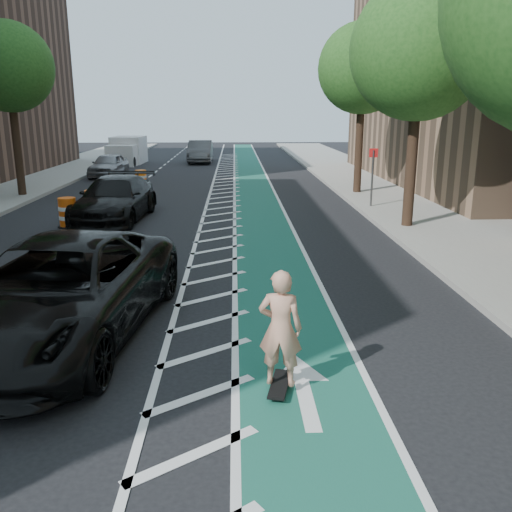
{
  "coord_description": "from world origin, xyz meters",
  "views": [
    {
      "loc": [
        2.02,
        -9.81,
        3.97
      ],
      "look_at": [
        2.44,
        0.79,
        1.1
      ],
      "focal_mm": 38.0,
      "sensor_mm": 36.0,
      "label": 1
    }
  ],
  "objects_px": {
    "skateboarder": "(280,328)",
    "suv_far": "(115,199)",
    "barrel_a": "(68,213)",
    "suv_near": "(60,291)"
  },
  "relations": [
    {
      "from": "skateboarder",
      "to": "suv_near",
      "type": "xyz_separation_m",
      "value": [
        -3.73,
        2.05,
        -0.09
      ]
    },
    {
      "from": "suv_near",
      "to": "suv_far",
      "type": "relative_size",
      "value": 1.17
    },
    {
      "from": "suv_near",
      "to": "skateboarder",
      "type": "bearing_deg",
      "value": -21.21
    },
    {
      "from": "suv_far",
      "to": "barrel_a",
      "type": "bearing_deg",
      "value": -135.04
    },
    {
      "from": "skateboarder",
      "to": "barrel_a",
      "type": "relative_size",
      "value": 1.67
    },
    {
      "from": "skateboarder",
      "to": "suv_far",
      "type": "height_order",
      "value": "skateboarder"
    },
    {
      "from": "skateboarder",
      "to": "suv_far",
      "type": "relative_size",
      "value": 0.32
    },
    {
      "from": "skateboarder",
      "to": "barrel_a",
      "type": "height_order",
      "value": "skateboarder"
    },
    {
      "from": "suv_far",
      "to": "barrel_a",
      "type": "distance_m",
      "value": 1.87
    },
    {
      "from": "skateboarder",
      "to": "barrel_a",
      "type": "distance_m",
      "value": 13.36
    }
  ]
}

